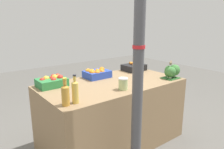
{
  "coord_description": "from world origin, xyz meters",
  "views": [
    {
      "loc": [
        -1.59,
        -2.05,
        1.58
      ],
      "look_at": [
        0.0,
        0.0,
        0.92
      ],
      "focal_mm": 35.0,
      "sensor_mm": 36.0,
      "label": 1
    }
  ],
  "objects_px": {
    "juice_bottle_golden": "(75,91)",
    "pickle_jar": "(123,84)",
    "juice_bottle_amber": "(65,94)",
    "sparrow_bird": "(171,63)",
    "orange_crate": "(96,73)",
    "broccoli_pile": "(171,72)",
    "apple_crate": "(52,81)",
    "carrot_crate": "(134,67)",
    "support_pole": "(139,51)"
  },
  "relations": [
    {
      "from": "support_pole",
      "to": "juice_bottle_amber",
      "type": "relative_size",
      "value": 10.12
    },
    {
      "from": "support_pole",
      "to": "apple_crate",
      "type": "distance_m",
      "value": 1.19
    },
    {
      "from": "apple_crate",
      "to": "carrot_crate",
      "type": "bearing_deg",
      "value": -0.4
    },
    {
      "from": "apple_crate",
      "to": "pickle_jar",
      "type": "height_order",
      "value": "pickle_jar"
    },
    {
      "from": "broccoli_pile",
      "to": "juice_bottle_golden",
      "type": "relative_size",
      "value": 0.9
    },
    {
      "from": "apple_crate",
      "to": "sparrow_bird",
      "type": "height_order",
      "value": "sparrow_bird"
    },
    {
      "from": "support_pole",
      "to": "pickle_jar",
      "type": "relative_size",
      "value": 19.72
    },
    {
      "from": "broccoli_pile",
      "to": "carrot_crate",
      "type": "bearing_deg",
      "value": 97.81
    },
    {
      "from": "sparrow_bird",
      "to": "carrot_crate",
      "type": "bearing_deg",
      "value": 68.46
    },
    {
      "from": "apple_crate",
      "to": "juice_bottle_amber",
      "type": "relative_size",
      "value": 1.25
    },
    {
      "from": "support_pole",
      "to": "pickle_jar",
      "type": "height_order",
      "value": "support_pole"
    },
    {
      "from": "apple_crate",
      "to": "juice_bottle_amber",
      "type": "xyz_separation_m",
      "value": [
        -0.15,
        -0.64,
        0.05
      ]
    },
    {
      "from": "apple_crate",
      "to": "pickle_jar",
      "type": "relative_size",
      "value": 2.43
    },
    {
      "from": "broccoli_pile",
      "to": "juice_bottle_golden",
      "type": "distance_m",
      "value": 1.43
    },
    {
      "from": "carrot_crate",
      "to": "juice_bottle_amber",
      "type": "distance_m",
      "value": 1.57
    },
    {
      "from": "carrot_crate",
      "to": "juice_bottle_golden",
      "type": "bearing_deg",
      "value": -154.91
    },
    {
      "from": "support_pole",
      "to": "apple_crate",
      "type": "bearing_deg",
      "value": 108.91
    },
    {
      "from": "apple_crate",
      "to": "pickle_jar",
      "type": "xyz_separation_m",
      "value": [
        0.56,
        -0.61,
        0.01
      ]
    },
    {
      "from": "orange_crate",
      "to": "pickle_jar",
      "type": "distance_m",
      "value": 0.6
    },
    {
      "from": "support_pole",
      "to": "juice_bottle_golden",
      "type": "height_order",
      "value": "support_pole"
    },
    {
      "from": "broccoli_pile",
      "to": "sparrow_bird",
      "type": "distance_m",
      "value": 0.12
    },
    {
      "from": "pickle_jar",
      "to": "juice_bottle_golden",
      "type": "bearing_deg",
      "value": -177.05
    },
    {
      "from": "juice_bottle_amber",
      "to": "sparrow_bird",
      "type": "bearing_deg",
      "value": 1.03
    },
    {
      "from": "juice_bottle_golden",
      "to": "pickle_jar",
      "type": "relative_size",
      "value": 2.06
    },
    {
      "from": "carrot_crate",
      "to": "pickle_jar",
      "type": "xyz_separation_m",
      "value": [
        -0.73,
        -0.6,
        0.02
      ]
    },
    {
      "from": "orange_crate",
      "to": "juice_bottle_golden",
      "type": "relative_size",
      "value": 1.18
    },
    {
      "from": "carrot_crate",
      "to": "pickle_jar",
      "type": "distance_m",
      "value": 0.95
    },
    {
      "from": "apple_crate",
      "to": "sparrow_bird",
      "type": "xyz_separation_m",
      "value": [
        1.38,
        -0.61,
        0.15
      ]
    },
    {
      "from": "juice_bottle_golden",
      "to": "pickle_jar",
      "type": "distance_m",
      "value": 0.61
    },
    {
      "from": "orange_crate",
      "to": "pickle_jar",
      "type": "height_order",
      "value": "pickle_jar"
    },
    {
      "from": "carrot_crate",
      "to": "sparrow_bird",
      "type": "distance_m",
      "value": 0.63
    },
    {
      "from": "pickle_jar",
      "to": "sparrow_bird",
      "type": "distance_m",
      "value": 0.83
    },
    {
      "from": "juice_bottle_amber",
      "to": "apple_crate",
      "type": "bearing_deg",
      "value": 77.18
    },
    {
      "from": "pickle_jar",
      "to": "sparrow_bird",
      "type": "height_order",
      "value": "sparrow_bird"
    },
    {
      "from": "orange_crate",
      "to": "broccoli_pile",
      "type": "relative_size",
      "value": 1.3
    },
    {
      "from": "carrot_crate",
      "to": "broccoli_pile",
      "type": "distance_m",
      "value": 0.63
    },
    {
      "from": "support_pole",
      "to": "orange_crate",
      "type": "xyz_separation_m",
      "value": [
        0.26,
        1.04,
        -0.44
      ]
    },
    {
      "from": "juice_bottle_golden",
      "to": "carrot_crate",
      "type": "bearing_deg",
      "value": 25.09
    },
    {
      "from": "juice_bottle_golden",
      "to": "broccoli_pile",
      "type": "bearing_deg",
      "value": 0.4
    },
    {
      "from": "apple_crate",
      "to": "juice_bottle_golden",
      "type": "bearing_deg",
      "value": -94.15
    },
    {
      "from": "support_pole",
      "to": "orange_crate",
      "type": "height_order",
      "value": "support_pole"
    },
    {
      "from": "support_pole",
      "to": "pickle_jar",
      "type": "distance_m",
      "value": 0.65
    },
    {
      "from": "support_pole",
      "to": "carrot_crate",
      "type": "xyz_separation_m",
      "value": [
        0.94,
        1.03,
        -0.44
      ]
    },
    {
      "from": "broccoli_pile",
      "to": "orange_crate",
      "type": "bearing_deg",
      "value": 141.04
    },
    {
      "from": "juice_bottle_golden",
      "to": "pickle_jar",
      "type": "bearing_deg",
      "value": 2.95
    },
    {
      "from": "juice_bottle_golden",
      "to": "pickle_jar",
      "type": "xyz_separation_m",
      "value": [
        0.61,
        0.03,
        -0.05
      ]
    },
    {
      "from": "broccoli_pile",
      "to": "pickle_jar",
      "type": "height_order",
      "value": "broccoli_pile"
    },
    {
      "from": "juice_bottle_golden",
      "to": "pickle_jar",
      "type": "height_order",
      "value": "juice_bottle_golden"
    },
    {
      "from": "juice_bottle_amber",
      "to": "pickle_jar",
      "type": "distance_m",
      "value": 0.71
    },
    {
      "from": "broccoli_pile",
      "to": "sparrow_bird",
      "type": "xyz_separation_m",
      "value": [
        -0.0,
        0.02,
        0.12
      ]
    }
  ]
}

